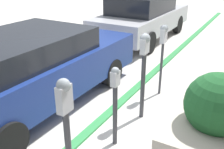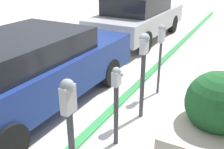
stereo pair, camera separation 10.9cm
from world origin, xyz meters
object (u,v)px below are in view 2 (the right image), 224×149
Objects in this scene: parking_meter_fourth at (161,42)px; planter_box at (214,126)px; parked_car_middle at (29,68)px; parking_meter_middle at (143,61)px; parking_meter_nearest at (70,121)px; parking_meter_second at (116,98)px; parked_car_rear at (139,16)px.

parking_meter_fourth is 2.14m from planter_box.
planter_box is at bearing -88.39° from parked_car_middle.
parking_meter_nearest is at bearing 178.79° from parking_meter_middle.
parking_meter_middle is at bearing -1.21° from parking_meter_nearest.
parking_meter_second is at bearing -98.26° from parked_car_middle.
parked_car_rear is (3.82, 2.08, -0.30)m from parking_meter_fourth.
parking_meter_nearest reaches higher than parking_meter_second.
parking_meter_fourth is 4.36m from parked_car_rear.
parked_car_rear reaches higher than parking_meter_nearest.
parked_car_middle is at bearing 105.89° from parking_meter_middle.
parking_meter_nearest is 2.02m from planter_box.
parking_meter_second is at bearing 177.41° from parking_meter_middle.
parking_meter_fourth is at bearing 2.12° from parking_meter_middle.
parking_meter_middle is 1.49m from planter_box.
parking_meter_middle reaches higher than parking_meter_nearest.
parking_meter_fourth is at bearing 39.98° from planter_box.
parking_meter_second is 0.82× the size of parking_meter_middle.
parked_car_middle is at bearing 55.13° from parking_meter_nearest.
parking_meter_middle is 1.03m from parking_meter_fourth.
parking_meter_nearest is 1.02× the size of parking_meter_fourth.
parking_meter_nearest is 1.10m from parking_meter_second.
parking_meter_fourth is (3.02, -0.00, 0.10)m from parking_meter_nearest.
parking_meter_nearest is at bearing 179.93° from parking_meter_fourth.
parking_meter_second is 0.86× the size of parking_meter_fourth.
parking_meter_nearest reaches higher than parked_car_middle.
parked_car_rear is at bearing 32.26° from planter_box.
parking_meter_nearest reaches higher than planter_box.
parked_car_rear is at bearing 1.61° from parked_car_middle.
parked_car_rear reaches higher than parking_meter_second.
parking_meter_second is 0.95m from parking_meter_middle.
parking_meter_nearest is 0.32× the size of parked_car_middle.
parking_meter_second is at bearing 105.50° from planter_box.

